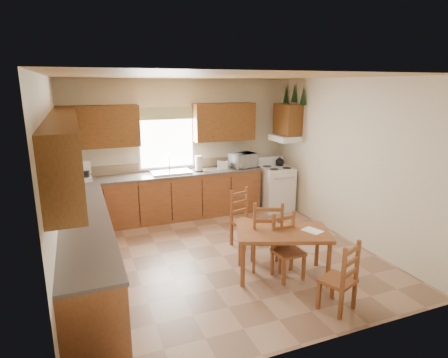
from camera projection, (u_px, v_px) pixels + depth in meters
name	position (u px, v px, depth m)	size (l,w,h in m)	color
floor	(222.00, 256.00, 5.82)	(4.50, 4.50, 0.00)	#977359
ceiling	(222.00, 76.00, 5.16)	(4.50, 4.50, 0.00)	olive
wall_left	(55.00, 186.00, 4.68)	(4.50, 4.50, 0.00)	beige
wall_right	(346.00, 160.00, 6.30)	(4.50, 4.50, 0.00)	beige
wall_back	(181.00, 148.00, 7.52)	(4.50, 4.50, 0.00)	beige
wall_front	(311.00, 222.00, 3.46)	(4.50, 4.50, 0.00)	beige
lower_cab_back	(168.00, 197.00, 7.33)	(3.75, 0.60, 0.88)	brown
lower_cab_left	(87.00, 254.00, 4.88)	(0.60, 3.60, 0.88)	brown
counter_back	(167.00, 175.00, 7.22)	(3.75, 0.63, 0.04)	#544A44
counter_left	(84.00, 221.00, 4.77)	(0.63, 3.60, 0.04)	#544A44
backsplash	(164.00, 166.00, 7.46)	(3.75, 0.01, 0.18)	#867156
upper_cab_back_left	(99.00, 127.00, 6.69)	(1.41, 0.33, 0.75)	brown
upper_cab_back_right	(224.00, 122.00, 7.55)	(1.25, 0.33, 0.75)	brown
upper_cab_left	(65.00, 148.00, 4.48)	(0.33, 3.60, 0.75)	brown
upper_cab_stove	(288.00, 119.00, 7.59)	(0.33, 0.62, 0.62)	brown
range_hood	(285.00, 138.00, 7.66)	(0.44, 0.62, 0.12)	silver
window_frame	(167.00, 139.00, 7.33)	(1.13, 0.02, 1.18)	silver
window_pane	(167.00, 139.00, 7.33)	(1.05, 0.01, 1.10)	white
window_valance	(166.00, 113.00, 7.18)	(1.19, 0.01, 0.24)	#446031
sink_basin	(171.00, 172.00, 7.24)	(0.75, 0.45, 0.04)	silver
pine_decal_a	(303.00, 96.00, 7.23)	(0.22, 0.22, 0.36)	black
pine_decal_b	(294.00, 93.00, 7.51)	(0.22, 0.22, 0.36)	black
pine_decal_c	(286.00, 95.00, 7.80)	(0.22, 0.22, 0.36)	black
stove	(276.00, 189.00, 7.89)	(0.60, 0.62, 0.90)	silver
coffeemaker	(85.00, 172.00, 6.62)	(0.19, 0.22, 0.32)	silver
paper_towel	(198.00, 164.00, 7.36)	(0.13, 0.13, 0.31)	white
toaster	(223.00, 165.00, 7.59)	(0.20, 0.13, 0.16)	silver
microwave	(243.00, 160.00, 7.74)	(0.48, 0.35, 0.29)	silver
dining_table	(282.00, 253.00, 5.15)	(1.24, 0.71, 0.66)	brown
chair_near_left	(266.00, 234.00, 5.35)	(0.43, 0.41, 1.02)	brown
chair_near_right	(338.00, 276.00, 4.35)	(0.36, 0.35, 0.86)	brown
chair_far_left	(288.00, 248.00, 5.06)	(0.37, 0.36, 0.89)	brown
chair_far_right	(245.00, 219.00, 6.09)	(0.39, 0.37, 0.93)	brown
table_paper	(312.00, 231.00, 5.07)	(0.19, 0.26, 0.00)	white
table_card	(275.00, 226.00, 5.10)	(0.08, 0.02, 0.11)	white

